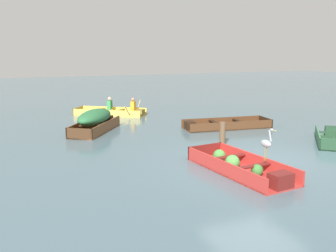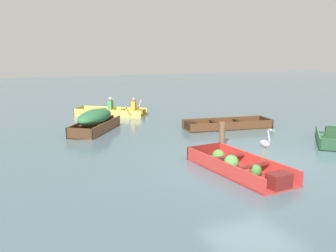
{
  "view_description": "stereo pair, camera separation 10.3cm",
  "coord_description": "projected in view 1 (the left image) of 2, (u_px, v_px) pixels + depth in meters",
  "views": [
    {
      "loc": [
        -6.37,
        -8.46,
        3.06
      ],
      "look_at": [
        -0.97,
        4.06,
        0.35
      ],
      "focal_mm": 40.0,
      "sensor_mm": 36.0,
      "label": 1
    },
    {
      "loc": [
        -6.28,
        -8.5,
        3.06
      ],
      "look_at": [
        -0.97,
        4.06,
        0.35
      ],
      "focal_mm": 40.0,
      "sensor_mm": 36.0,
      "label": 2
    }
  ],
  "objects": [
    {
      "name": "ground_plane",
      "position": [
        255.0,
        161.0,
        10.69
      ],
      "size": [
        80.0,
        80.0,
        0.0
      ],
      "primitive_type": "plane",
      "color": "#47606B"
    },
    {
      "name": "rowboat_yellow_with_crew",
      "position": [
        114.0,
        112.0,
        18.39
      ],
      "size": [
        3.44,
        3.15,
        0.89
      ],
      "color": "#E5BC47",
      "rests_on": "ground"
    },
    {
      "name": "mooring_post",
      "position": [
        222.0,
        134.0,
        12.28
      ],
      "size": [
        0.19,
        0.19,
        0.81
      ],
      "primitive_type": "cylinder",
      "color": "brown",
      "rests_on": "ground"
    },
    {
      "name": "skiff_dark_varnish_far_moored",
      "position": [
        224.0,
        125.0,
        15.25
      ],
      "size": [
        3.68,
        1.58,
        0.35
      ],
      "color": "#4C2D19",
      "rests_on": "ground"
    },
    {
      "name": "skiff_wooden_brown_near_moored",
      "position": [
        95.0,
        119.0,
        14.56
      ],
      "size": [
        2.51,
        2.97,
        0.87
      ],
      "color": "brown",
      "rests_on": "ground"
    },
    {
      "name": "dinghy_red_foreground",
      "position": [
        241.0,
        167.0,
        9.63
      ],
      "size": [
        1.47,
        3.3,
        0.43
      ],
      "color": "#AD2D28",
      "rests_on": "ground"
    },
    {
      "name": "heron_on_dinghy",
      "position": [
        266.0,
        143.0,
        9.08
      ],
      "size": [
        0.19,
        0.46,
        0.84
      ],
      "color": "olive",
      "rests_on": "dinghy_red_foreground"
    },
    {
      "name": "skiff_green_mid_moored",
      "position": [
        335.0,
        139.0,
        12.83
      ],
      "size": [
        2.48,
        2.58,
        0.38
      ],
      "color": "#387047",
      "rests_on": "ground"
    }
  ]
}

